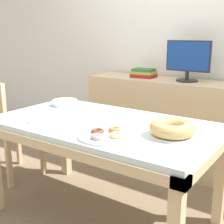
{
  "coord_description": "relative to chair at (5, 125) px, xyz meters",
  "views": [
    {
      "loc": [
        1.24,
        -1.69,
        1.35
      ],
      "look_at": [
        0.03,
        0.07,
        0.8
      ],
      "focal_mm": 50.0,
      "sensor_mm": 36.0,
      "label": 1
    }
  ],
  "objects": [
    {
      "name": "computer_monitor",
      "position": [
        1.29,
        1.11,
        0.57
      ],
      "size": [
        0.42,
        0.2,
        0.38
      ],
      "color": "#262628",
      "rests_on": "sideboard"
    },
    {
      "name": "ground_plane",
      "position": [
        1.12,
        -0.01,
        -0.52
      ],
      "size": [
        12.0,
        12.0,
        0.0
      ],
      "primitive_type": "plane",
      "color": "#7A664C"
    },
    {
      "name": "plate_stack",
      "position": [
        0.56,
        0.21,
        0.24
      ],
      "size": [
        0.21,
        0.21,
        0.05
      ],
      "color": "white",
      "rests_on": "dining_table"
    },
    {
      "name": "pastry_platter",
      "position": [
        1.34,
        -0.26,
        0.23
      ],
      "size": [
        0.35,
        0.35,
        0.04
      ],
      "color": "white",
      "rests_on": "dining_table"
    },
    {
      "name": "wall_back",
      "position": [
        1.12,
        1.41,
        0.78
      ],
      "size": [
        8.0,
        0.1,
        2.6
      ],
      "primitive_type": "cube",
      "color": "white",
      "rests_on": "ground"
    },
    {
      "name": "cake_chocolate_round",
      "position": [
        1.65,
        -0.03,
        0.26
      ],
      "size": [
        0.28,
        0.28,
        0.1
      ],
      "color": "white",
      "rests_on": "dining_table"
    },
    {
      "name": "tealight_left_edge",
      "position": [
        0.77,
        0.15,
        0.23
      ],
      "size": [
        0.04,
        0.04,
        0.04
      ],
      "color": "silver",
      "rests_on": "dining_table"
    },
    {
      "name": "tealight_near_front",
      "position": [
        0.69,
        0.05,
        0.23
      ],
      "size": [
        0.04,
        0.04,
        0.04
      ],
      "color": "silver",
      "rests_on": "dining_table"
    },
    {
      "name": "book_stack",
      "position": [
        0.83,
        1.11,
        0.42
      ],
      "size": [
        0.25,
        0.19,
        0.09
      ],
      "color": "maroon",
      "rests_on": "sideboard"
    },
    {
      "name": "tealight_right_edge",
      "position": [
        0.74,
        -0.32,
        0.23
      ],
      "size": [
        0.04,
        0.04,
        0.04
      ],
      "color": "silver",
      "rests_on": "dining_table"
    },
    {
      "name": "dining_table",
      "position": [
        1.12,
        -0.01,
        0.13
      ],
      "size": [
        1.6,
        0.92,
        0.74
      ],
      "color": "silver",
      "rests_on": "ground"
    },
    {
      "name": "chair",
      "position": [
        0.0,
        0.0,
        0.0
      ],
      "size": [
        0.44,
        0.44,
        0.94
      ],
      "color": "#D1B284",
      "rests_on": "ground"
    },
    {
      "name": "sideboard",
      "position": [
        1.12,
        1.11,
        -0.07
      ],
      "size": [
        1.68,
        0.44,
        0.9
      ],
      "color": "#D1B284",
      "rests_on": "ground"
    }
  ]
}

